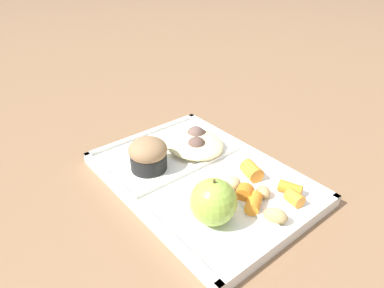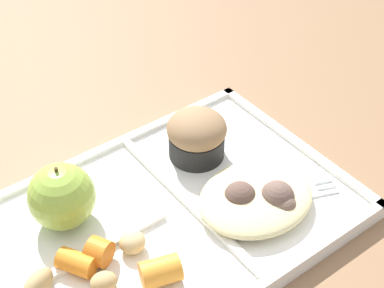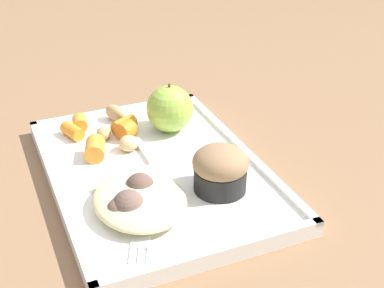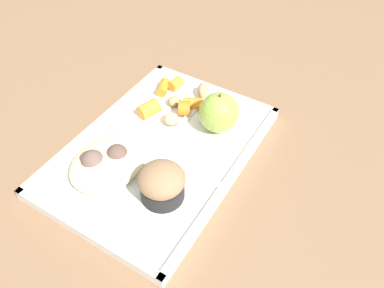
% 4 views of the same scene
% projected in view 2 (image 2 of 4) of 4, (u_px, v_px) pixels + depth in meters
% --- Properties ---
extents(ground, '(6.00, 6.00, 0.00)m').
position_uv_depth(ground, '(172.00, 222.00, 0.64)').
color(ground, '#846042').
extents(lunch_tray, '(0.38, 0.27, 0.02)m').
position_uv_depth(lunch_tray, '(172.00, 217.00, 0.63)').
color(lunch_tray, white).
rests_on(lunch_tray, ground).
extents(green_apple, '(0.07, 0.07, 0.07)m').
position_uv_depth(green_apple, '(62.00, 196.00, 0.60)').
color(green_apple, '#93B742').
rests_on(green_apple, lunch_tray).
extents(bran_muffin, '(0.07, 0.07, 0.06)m').
position_uv_depth(bran_muffin, '(197.00, 135.00, 0.68)').
color(bran_muffin, black).
rests_on(bran_muffin, lunch_tray).
extents(carrot_slice_small, '(0.03, 0.03, 0.03)m').
position_uv_depth(carrot_slice_small, '(99.00, 252.00, 0.57)').
color(carrot_slice_small, orange).
rests_on(carrot_slice_small, lunch_tray).
extents(carrot_slice_large, '(0.04, 0.04, 0.03)m').
position_uv_depth(carrot_slice_large, '(161.00, 271.00, 0.55)').
color(carrot_slice_large, orange).
rests_on(carrot_slice_large, lunch_tray).
extents(carrot_slice_center, '(0.04, 0.04, 0.02)m').
position_uv_depth(carrot_slice_center, '(76.00, 263.00, 0.56)').
color(carrot_slice_center, orange).
rests_on(carrot_slice_center, lunch_tray).
extents(potato_chunk_wedge, '(0.03, 0.03, 0.02)m').
position_uv_depth(potato_chunk_wedge, '(104.00, 282.00, 0.55)').
color(potato_chunk_wedge, tan).
rests_on(potato_chunk_wedge, lunch_tray).
extents(potato_chunk_corner, '(0.04, 0.04, 0.02)m').
position_uv_depth(potato_chunk_corner, '(132.00, 242.00, 0.58)').
color(potato_chunk_corner, tan).
rests_on(potato_chunk_corner, lunch_tray).
extents(potato_chunk_large, '(0.04, 0.03, 0.03)m').
position_uv_depth(potato_chunk_large, '(38.00, 284.00, 0.54)').
color(potato_chunk_large, tan).
rests_on(potato_chunk_large, lunch_tray).
extents(egg_noodle_pile, '(0.13, 0.11, 0.03)m').
position_uv_depth(egg_noodle_pile, '(256.00, 197.00, 0.62)').
color(egg_noodle_pile, beige).
rests_on(egg_noodle_pile, lunch_tray).
extents(meatball_side, '(0.04, 0.04, 0.04)m').
position_uv_depth(meatball_side, '(240.00, 198.00, 0.62)').
color(meatball_side, brown).
rests_on(meatball_side, lunch_tray).
extents(meatball_center, '(0.04, 0.04, 0.04)m').
position_uv_depth(meatball_center, '(277.00, 198.00, 0.62)').
color(meatball_center, brown).
rests_on(meatball_center, lunch_tray).
extents(meatball_front, '(0.03, 0.03, 0.03)m').
position_uv_depth(meatball_front, '(283.00, 207.00, 0.61)').
color(meatball_front, '#755B4C').
rests_on(meatball_front, lunch_tray).
extents(plastic_fork, '(0.14, 0.07, 0.00)m').
position_uv_depth(plastic_fork, '(286.00, 195.00, 0.64)').
color(plastic_fork, white).
rests_on(plastic_fork, lunch_tray).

